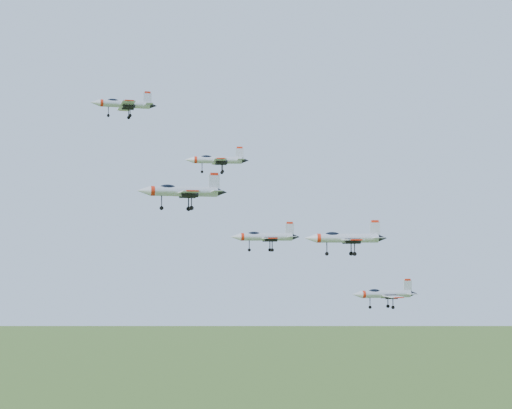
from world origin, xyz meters
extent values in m
cylinder|color=#B8BCC6|center=(-12.40, 9.33, 141.63)|extent=(8.70, 1.88, 1.25)
cone|color=#B8BCC6|center=(-17.57, 8.95, 141.63)|extent=(1.81, 1.37, 1.25)
cone|color=black|center=(-7.43, 9.69, 141.63)|extent=(1.42, 1.16, 1.06)
ellipsoid|color=black|center=(-14.51, 9.17, 142.10)|extent=(2.17, 1.05, 0.79)
cube|color=#B8BCC6|center=(-12.01, 6.66, 141.39)|extent=(2.51, 4.37, 0.13)
cube|color=#B8BCC6|center=(-12.41, 12.02, 141.39)|extent=(2.51, 4.37, 0.13)
cube|color=#B8BCC6|center=(-8.48, 9.62, 142.92)|extent=(1.44, 0.22, 2.01)
cube|color=red|center=(-8.48, 9.62, 143.98)|extent=(1.06, 0.21, 0.34)
cylinder|color=#B8BCC6|center=(2.37, -1.68, 130.86)|extent=(7.92, 1.89, 1.13)
cone|color=#B8BCC6|center=(-2.32, -1.22, 130.86)|extent=(1.67, 1.28, 1.13)
cone|color=black|center=(6.88, -2.12, 130.86)|extent=(1.31, 1.08, 0.96)
ellipsoid|color=black|center=(0.46, -1.49, 131.29)|extent=(1.99, 1.00, 0.72)
cube|color=#B8BCC6|center=(2.30, -4.13, 130.64)|extent=(2.37, 4.01, 0.12)
cube|color=#B8BCC6|center=(2.78, 0.73, 130.64)|extent=(2.37, 4.01, 0.12)
cube|color=#B8BCC6|center=(5.92, -2.03, 132.04)|extent=(1.31, 0.23, 1.83)
cube|color=red|center=(5.92, -2.03, 132.99)|extent=(0.97, 0.21, 0.31)
cylinder|color=#B8BCC6|center=(-5.62, -22.57, 124.09)|extent=(9.03, 1.78, 1.30)
cone|color=#B8BCC6|center=(-11.00, -22.86, 124.09)|extent=(1.86, 1.39, 1.30)
cone|color=black|center=(-0.44, -22.29, 124.09)|extent=(1.45, 1.18, 1.10)
ellipsoid|color=black|center=(-7.81, -22.69, 124.58)|extent=(2.24, 1.05, 0.82)
cube|color=#B8BCC6|center=(-5.27, -25.35, 123.84)|extent=(2.53, 4.51, 0.14)
cube|color=#B8BCC6|center=(-5.57, -19.77, 123.84)|extent=(2.53, 4.51, 0.14)
cube|color=#B8BCC6|center=(-1.54, -22.35, 125.44)|extent=(1.50, 0.20, 2.09)
cube|color=red|center=(-1.54, -22.35, 126.54)|extent=(1.10, 0.20, 0.35)
cylinder|color=#B8BCC6|center=(12.05, 4.68, 118.30)|extent=(9.21, 1.84, 1.32)
cone|color=#B8BCC6|center=(6.57, 5.00, 118.30)|extent=(1.90, 1.42, 1.32)
cone|color=black|center=(17.33, 4.38, 118.30)|extent=(1.48, 1.20, 1.12)
ellipsoid|color=black|center=(9.82, 4.81, 118.80)|extent=(2.29, 1.08, 0.84)
cube|color=#B8BCC6|center=(12.09, 1.83, 118.04)|extent=(2.59, 4.60, 0.14)
cube|color=#B8BCC6|center=(12.42, 7.51, 118.04)|extent=(2.59, 4.60, 0.14)
cube|color=#B8BCC6|center=(16.21, 4.45, 119.67)|extent=(1.53, 0.21, 2.13)
cube|color=red|center=(16.21, 4.45, 120.79)|extent=(1.12, 0.21, 0.36)
cylinder|color=#B8BCC6|center=(20.59, -13.15, 117.98)|extent=(9.64, 2.60, 1.38)
cone|color=#B8BCC6|center=(14.91, -12.42, 117.98)|extent=(2.07, 1.61, 1.38)
cone|color=black|center=(26.06, -13.87, 117.98)|extent=(1.62, 1.35, 1.17)
ellipsoid|color=black|center=(18.27, -12.85, 118.50)|extent=(2.44, 1.28, 0.87)
cube|color=#B8BCC6|center=(20.41, -16.13, 117.72)|extent=(3.02, 4.94, 0.15)
cube|color=#B8BCC6|center=(21.18, -10.24, 117.72)|extent=(3.02, 4.94, 0.15)
cube|color=#B8BCC6|center=(24.90, -13.72, 119.41)|extent=(1.59, 0.33, 2.23)
cube|color=red|center=(24.90, -13.72, 120.58)|extent=(1.18, 0.30, 0.37)
cylinder|color=#B8BCC6|center=(33.17, 1.94, 108.20)|extent=(9.09, 1.32, 1.31)
cone|color=#B8BCC6|center=(27.72, 1.94, 108.20)|extent=(1.82, 1.31, 1.31)
cone|color=black|center=(38.42, 1.94, 108.20)|extent=(1.41, 1.12, 1.12)
ellipsoid|color=black|center=(30.95, 1.94, 108.70)|extent=(2.22, 0.95, 0.83)
cube|color=#B8BCC6|center=(33.37, -0.89, 107.95)|extent=(2.33, 4.44, 0.14)
cube|color=#B8BCC6|center=(33.37, 4.77, 107.95)|extent=(2.33, 4.44, 0.14)
cube|color=#B8BCC6|center=(37.31, 1.94, 109.56)|extent=(1.51, 0.12, 2.12)
cube|color=red|center=(37.31, 1.94, 110.68)|extent=(1.11, 0.14, 0.35)
camera|label=1|loc=(-16.59, -116.81, 117.33)|focal=50.00mm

